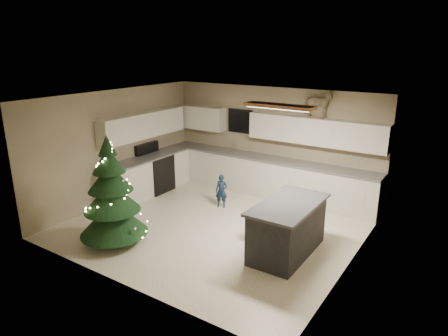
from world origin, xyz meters
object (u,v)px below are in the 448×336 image
(island, at_px, (287,228))
(bar_stool, at_px, (256,217))
(christmas_tree, at_px, (112,200))
(rocking_horse, at_px, (317,104))
(toddler, at_px, (221,191))

(island, relative_size, bar_stool, 2.89)
(island, distance_m, christmas_tree, 3.21)
(bar_stool, distance_m, christmas_tree, 2.69)
(island, relative_size, rocking_horse, 2.37)
(christmas_tree, relative_size, rocking_horse, 2.87)
(island, relative_size, toddler, 2.24)
(bar_stool, height_order, rocking_horse, rocking_horse)
(island, xyz_separation_m, rocking_horse, (-0.54, 2.53, 1.83))
(christmas_tree, xyz_separation_m, toddler, (0.73, 2.52, -0.47))
(island, distance_m, toddler, 2.42)
(bar_stool, relative_size, rocking_horse, 0.82)
(toddler, bearing_deg, island, -48.79)
(bar_stool, bearing_deg, christmas_tree, -143.81)
(bar_stool, xyz_separation_m, rocking_horse, (0.18, 2.36, 1.86))
(rocking_horse, bearing_deg, island, -178.56)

